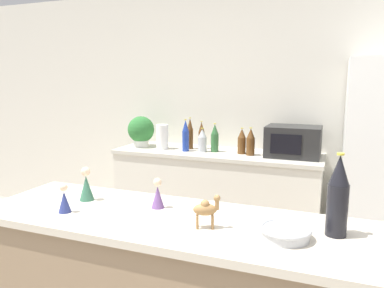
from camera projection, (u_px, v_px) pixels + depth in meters
The scene contains 18 objects.
wall_back at pixel (258, 115), 3.79m from camera, with size 8.00×0.06×2.55m.
back_counter at pixel (216, 197), 3.74m from camera, with size 2.02×0.63×0.93m.
potted_plant at pixel (141, 130), 3.91m from camera, with size 0.28×0.28×0.32m.
paper_towel_roll at pixel (162, 137), 3.79m from camera, with size 0.12×0.12×0.25m.
microwave at pixel (293, 141), 3.40m from camera, with size 0.48×0.37×0.28m.
back_bottle_0 at pixel (190, 134), 3.78m from camera, with size 0.06×0.06×0.32m.
back_bottle_1 at pixel (242, 141), 3.54m from camera, with size 0.08×0.08×0.25m.
back_bottle_2 at pixel (215, 138), 3.63m from camera, with size 0.08×0.08×0.28m.
back_bottle_3 at pixel (201, 136), 3.79m from camera, with size 0.06×0.06×0.28m.
back_bottle_4 at pixel (202, 140), 3.64m from camera, with size 0.08×0.08×0.23m.
back_bottle_5 at pixel (186, 136), 3.66m from camera, with size 0.07×0.07×0.32m.
back_bottle_6 at pixel (251, 142), 3.46m from camera, with size 0.08×0.08×0.26m.
wine_bottle at pixel (338, 197), 1.46m from camera, with size 0.08×0.08×0.33m.
fruit_bowl at pixel (285, 232), 1.45m from camera, with size 0.20×0.20×0.05m.
camel_figurine at pixel (206, 209), 1.55m from camera, with size 0.12×0.08×0.14m.
wise_man_figurine_blue at pixel (64, 200), 1.74m from camera, with size 0.06×0.06×0.14m.
wise_man_figurine_crimson at pixel (86, 186), 1.92m from camera, with size 0.07×0.07×0.17m.
wise_man_figurine_purple at pixel (158, 195), 1.80m from camera, with size 0.06×0.06×0.15m.
Camera 1 is at (0.76, -1.04, 1.62)m, focal length 35.00 mm.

